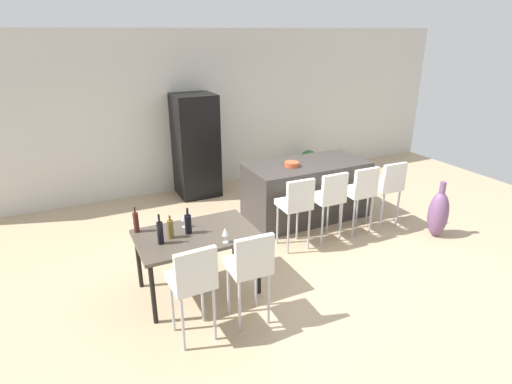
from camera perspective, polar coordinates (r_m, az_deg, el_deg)
The scene contains 20 objects.
ground_plane at distance 6.01m, azimuth 6.80°, elevation -7.22°, with size 10.00×10.00×0.00m, color tan.
back_wall at distance 8.10m, azimuth -4.47°, elevation 11.29°, with size 10.00×0.12×2.90m, color beige.
kitchen_island at distance 6.70m, azimuth 6.91°, elevation 0.22°, with size 1.92×0.91×0.92m, color #383330.
bar_chair_left at distance 5.61m, azimuth 5.54°, elevation -1.44°, with size 0.41×0.41×1.05m.
bar_chair_middle at distance 5.89m, azimuth 10.06°, elevation -0.52°, with size 0.40×0.40×1.05m.
bar_chair_right at distance 6.22m, azimuth 14.19°, elevation 0.32°, with size 0.41×0.41×1.05m.
bar_chair_far at distance 6.55m, azimuth 17.72°, elevation 1.04°, with size 0.41×0.41×1.05m.
dining_table at distance 4.74m, azimuth -8.17°, elevation -6.44°, with size 1.33×0.85×0.74m.
dining_chair_near at distance 4.00m, azimuth -8.66°, elevation -11.71°, with size 0.42×0.42×1.05m.
dining_chair_far at distance 4.18m, azimuth -0.79°, elevation -9.88°, with size 0.41×0.41×1.05m.
wine_bottle_middle at distance 4.62m, azimuth -11.68°, elevation -4.99°, with size 0.07×0.07×0.27m.
wine_bottle_corner at distance 4.51m, azimuth -13.05°, elevation -5.45°, with size 0.07×0.07×0.34m.
wine_bottle_far at distance 4.68m, azimuth -9.32°, elevation -4.34°, with size 0.08×0.08×0.30m.
wine_bottle_end at distance 4.84m, azimuth -16.19°, elevation -3.99°, with size 0.06×0.06×0.30m.
wine_glass_left at distance 4.43m, azimuth -4.27°, elevation -5.50°, with size 0.07×0.07×0.17m.
wine_glass_right at distance 4.83m, azimuth -9.90°, elevation -3.43°, with size 0.07×0.07×0.17m.
refrigerator at distance 7.57m, azimuth -8.29°, elevation 6.30°, with size 0.72×0.68×1.84m, color black.
fruit_bowl at distance 6.36m, azimuth 4.94°, elevation 3.83°, with size 0.22×0.22×0.07m, color #C6512D.
floor_vase at distance 6.63m, azimuth 23.78°, elevation -2.75°, with size 0.29×0.29×0.85m.
potted_plant at distance 8.75m, azimuth 7.25°, elevation 4.24°, with size 0.34×0.34×0.54m.
Camera 1 is at (-2.93, -4.40, 2.87)m, focal length 29.07 mm.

